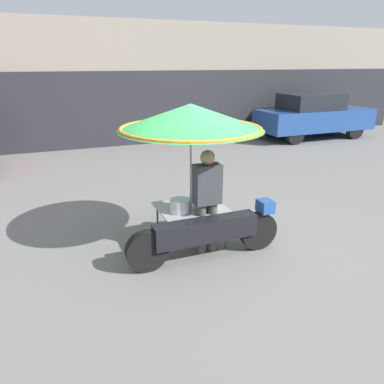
{
  "coord_description": "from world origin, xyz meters",
  "views": [
    {
      "loc": [
        -2.26,
        -4.56,
        2.67
      ],
      "look_at": [
        -0.31,
        0.31,
        0.84
      ],
      "focal_mm": 35.0,
      "sensor_mm": 36.0,
      "label": 1
    }
  ],
  "objects": [
    {
      "name": "vendor_person",
      "position": [
        -0.2,
        0.0,
        0.85
      ],
      "size": [
        0.38,
        0.22,
        1.53
      ],
      "color": "#4C473D",
      "rests_on": "ground"
    },
    {
      "name": "ground_plane",
      "position": [
        0.0,
        0.0,
        0.0
      ],
      "size": [
        36.0,
        36.0,
        0.0
      ],
      "primitive_type": "plane",
      "color": "slate"
    },
    {
      "name": "potted_plant",
      "position": [
        9.37,
        7.25,
        0.52
      ],
      "size": [
        0.73,
        0.73,
        0.92
      ],
      "color": "#2D2D33",
      "rests_on": "ground"
    },
    {
      "name": "parked_car",
      "position": [
        6.96,
        6.58,
        0.82
      ],
      "size": [
        4.23,
        1.68,
        1.6
      ],
      "color": "black",
      "rests_on": "ground"
    },
    {
      "name": "vendor_motorcycle_cart",
      "position": [
        -0.31,
        0.3,
        1.7
      ],
      "size": [
        2.28,
        2.08,
        2.12
      ],
      "color": "black",
      "rests_on": "ground"
    },
    {
      "name": "shopfront_building",
      "position": [
        0.0,
        8.88,
        1.96
      ],
      "size": [
        28.0,
        2.06,
        3.95
      ],
      "color": "gray",
      "rests_on": "ground"
    }
  ]
}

